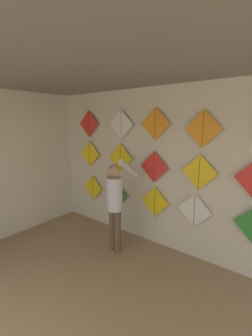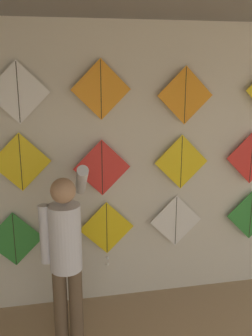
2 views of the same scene
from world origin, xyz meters
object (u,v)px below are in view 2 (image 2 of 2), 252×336
at_px(shopkeeper, 66,249).
at_px(kite_13, 185,95).
at_px(kite_1, 14,239).
at_px(kite_3, 176,221).
at_px(kite_4, 251,215).
at_px(kite_12, 101,90).
at_px(kite_9, 251,158).
at_px(kite_7, 102,168).
at_px(kite_2, 107,230).
at_px(kite_11, 18,92).
at_px(kite_8, 181,162).
at_px(kite_6, 21,162).

height_order(shopkeeper, kite_13, kite_13).
height_order(kite_1, kite_3, kite_3).
xyz_separation_m(kite_4, kite_12, (-1.61, 0.00, 1.35)).
distance_m(kite_1, kite_9, 2.52).
bearing_deg(kite_7, kite_2, -1.06).
bearing_deg(kite_11, kite_2, -0.05).
bearing_deg(kite_8, shopkeeper, -153.73).
height_order(shopkeeper, kite_4, shopkeeper).
xyz_separation_m(kite_3, kite_8, (0.03, 0.00, 0.63)).
height_order(kite_1, kite_2, kite_2).
bearing_deg(kite_12, kite_6, 180.00).
bearing_deg(kite_8, kite_3, 180.00).
bearing_deg(kite_8, kite_4, 0.00).
xyz_separation_m(kite_6, kite_7, (0.75, 0.00, -0.09)).
xyz_separation_m(kite_1, kite_12, (0.86, 0.00, 1.41)).
distance_m(kite_3, kite_13, 1.28).
height_order(kite_1, kite_7, kite_7).
bearing_deg(kite_8, kite_11, 180.00).
bearing_deg(kite_4, kite_12, 180.00).
bearing_deg(kite_6, kite_1, 180.00).
relative_size(shopkeeper, kite_13, 2.97).
relative_size(shopkeeper, kite_11, 2.97).
xyz_separation_m(kite_4, kite_9, (-0.05, 0.00, 0.64)).
height_order(kite_3, kite_6, kite_6).
relative_size(kite_11, kite_13, 1.00).
relative_size(kite_4, kite_8, 1.00).
distance_m(kite_1, kite_2, 0.90).
bearing_deg(kite_6, kite_13, 0.00).
relative_size(kite_2, kite_11, 1.25).
height_order(kite_8, kite_12, kite_12).
bearing_deg(kite_2, kite_12, 178.88).
xyz_separation_m(shopkeeper, kite_13, (1.20, 0.59, 1.20)).
relative_size(kite_1, kite_9, 1.00).
distance_m(kite_8, kite_13, 0.66).
xyz_separation_m(kite_2, kite_9, (1.52, 0.00, 0.68)).
relative_size(shopkeeper, kite_9, 2.97).
height_order(kite_12, kite_13, kite_12).
bearing_deg(kite_9, shopkeeper, -163.26).
xyz_separation_m(shopkeeper, kite_3, (1.15, 0.59, -0.09)).
xyz_separation_m(shopkeeper, kite_7, (0.39, 0.59, 0.52)).
relative_size(kite_1, kite_8, 1.00).
bearing_deg(kite_9, kite_1, 180.00).
relative_size(kite_4, kite_13, 1.00).
height_order(kite_4, kite_11, kite_11).
relative_size(kite_8, kite_12, 1.00).
xyz_separation_m(kite_2, kite_6, (-0.79, 0.00, 0.75)).
distance_m(kite_4, kite_7, 1.72).
bearing_deg(kite_3, shopkeeper, -153.05).
bearing_deg(kite_2, kite_9, 0.03).
distance_m(kite_4, kite_8, 1.03).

